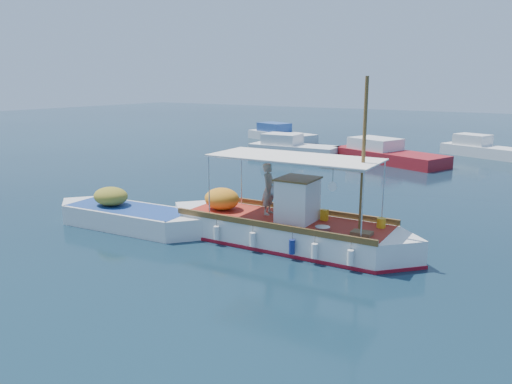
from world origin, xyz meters
The scene contains 7 objects.
ground centered at (0.00, 0.00, 0.00)m, with size 160.00×160.00×0.00m, color black.
fishing_caique centered at (0.21, 0.66, 0.53)m, with size 9.83×2.98×6.00m.
dinghy centered at (-5.94, -0.91, 0.36)m, with size 7.09×2.43×1.74m.
bg_boat_nw centered at (-9.63, 19.34, 0.49)m, with size 6.90×2.79×1.80m.
bg_boat_n centered at (-2.48, 20.04, 0.49)m, with size 8.68×5.48×1.80m.
bg_boat_far_w centered at (-15.03, 26.99, 0.49)m, with size 7.79×4.60×1.80m.
bg_boat_far_n centered at (2.70, 26.46, 0.49)m, with size 6.27×3.90×1.80m.
Camera 1 is at (8.53, -14.14, 5.71)m, focal length 35.00 mm.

